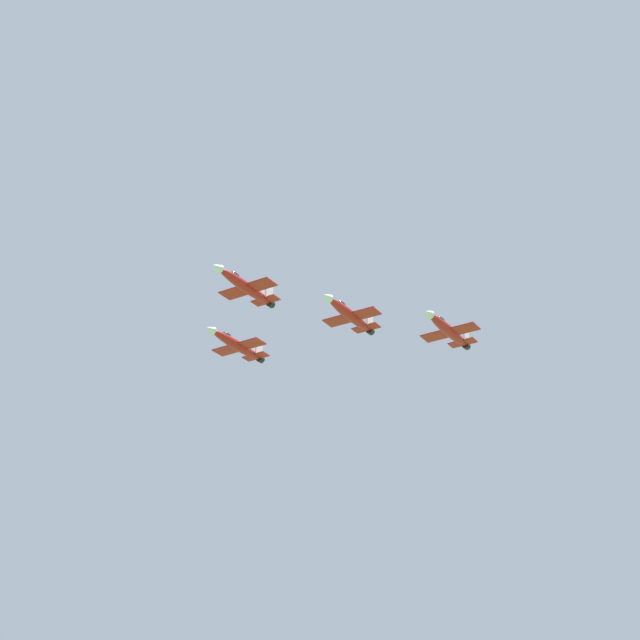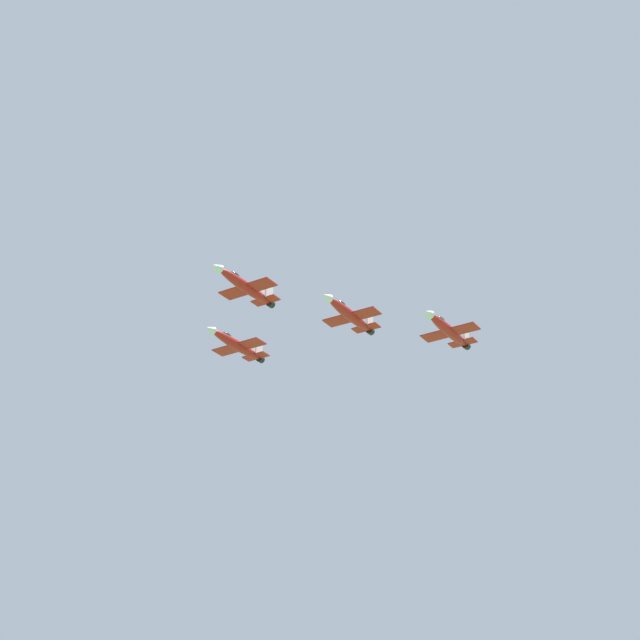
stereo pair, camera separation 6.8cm
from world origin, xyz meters
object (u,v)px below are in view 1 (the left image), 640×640
object	(u,v)px
jet_left_outer	(448,330)
jet_right_wingman	(237,345)
jet_lead	(245,286)
jet_left_wingman	(350,315)

from	to	relation	value
jet_left_outer	jet_right_wingman	bearing A→B (deg)	-67.81
jet_right_wingman	jet_lead	bearing A→B (deg)	40.89
jet_lead	jet_left_wingman	bearing A→B (deg)	140.15
jet_left_wingman	jet_left_outer	distance (m)	19.47
jet_left_wingman	jet_left_outer	xyz separation A→B (m)	(-18.92, 4.61, -0.17)
jet_left_wingman	jet_right_wingman	world-z (taller)	jet_right_wingman
jet_left_wingman	jet_lead	bearing A→B (deg)	-40.92
jet_left_outer	jet_lead	bearing A→B (deg)	-39.59
jet_right_wingman	jet_left_outer	xyz separation A→B (m)	(-30.24, 27.16, -0.31)
jet_lead	jet_right_wingman	size ratio (longest dim) A/B	0.98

